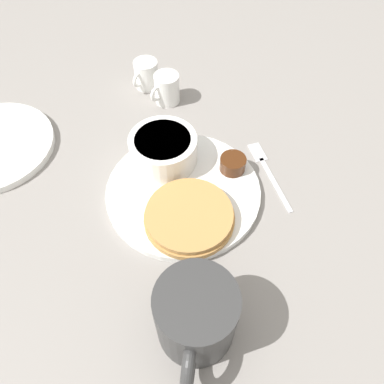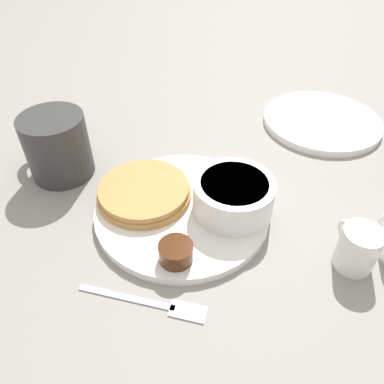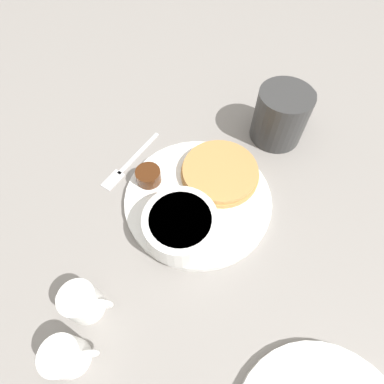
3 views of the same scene
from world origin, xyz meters
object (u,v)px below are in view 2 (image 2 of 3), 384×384
Objects in this scene: fork at (157,304)px; bowl at (233,195)px; creamer_pitcher_near at (358,248)px; coffee_mug at (56,145)px; plate at (182,210)px.

bowl is at bearing 11.29° from fork.
bowl is 0.16m from creamer_pitcher_near.
bowl is 0.83× the size of coffee_mug.
fork is (-0.12, -0.08, -0.00)m from plate.
coffee_mug is 2.06× the size of creamer_pitcher_near.
creamer_pitcher_near is (0.15, -0.40, -0.02)m from coffee_mug.
bowl reaches higher than fork.
coffee_mug is at bearing 110.74° from creamer_pitcher_near.
coffee_mug is (-0.11, 0.25, 0.01)m from bowl.
bowl is 0.17m from fork.
coffee_mug is at bearing 108.83° from plate.
coffee_mug is 0.97× the size of fork.
bowl is 1.71× the size of creamer_pitcher_near.
plate is at bearing -71.17° from coffee_mug.
bowl reaches higher than creamer_pitcher_near.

